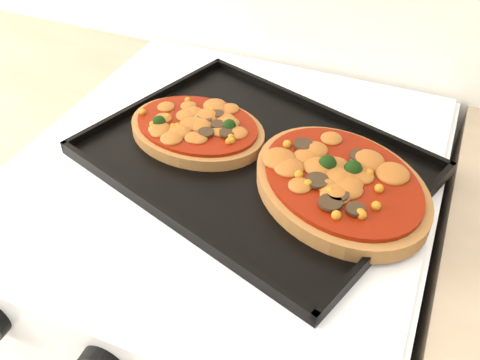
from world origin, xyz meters
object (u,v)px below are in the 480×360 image
at_px(stove, 232,333).
at_px(pizza_right, 341,183).
at_px(baking_tray, 254,158).
at_px(pizza_left, 197,128).

relative_size(stove, pizza_right, 3.52).
distance_m(stove, pizza_right, 0.51).
xyz_separation_m(baking_tray, pizza_right, (0.13, -0.02, 0.02)).
xyz_separation_m(stove, pizza_left, (-0.06, 0.02, 0.48)).
xyz_separation_m(stove, baking_tray, (0.04, 0.00, 0.47)).
height_order(pizza_left, pizza_right, pizza_right).
relative_size(pizza_left, pizza_right, 0.81).
xyz_separation_m(pizza_left, pizza_right, (0.23, -0.04, 0.00)).
relative_size(baking_tray, pizza_right, 1.75).
height_order(baking_tray, pizza_right, pizza_right).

